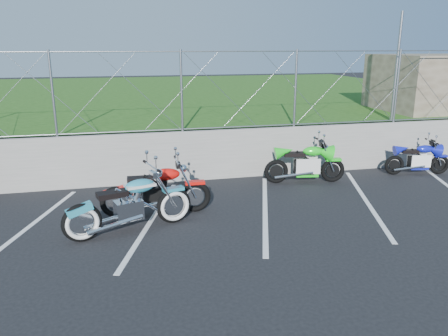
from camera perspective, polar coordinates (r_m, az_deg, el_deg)
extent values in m
plane|color=black|center=(8.09, -8.86, -9.26)|extent=(90.00, 90.00, 0.00)
cube|color=slate|center=(11.18, -10.43, 1.27)|extent=(30.00, 0.22, 1.30)
cube|color=#224B14|center=(21.01, -11.90, 7.91)|extent=(30.00, 20.00, 1.30)
cylinder|color=gray|center=(10.84, -11.13, 14.71)|extent=(28.00, 0.03, 0.03)
cylinder|color=gray|center=(11.03, -10.61, 4.80)|extent=(28.00, 0.03, 0.03)
cylinder|color=gray|center=(13.59, 21.63, 12.17)|extent=(0.08, 0.08, 3.00)
cube|color=silver|center=(9.20, -24.57, -7.38)|extent=(1.49, 4.31, 0.01)
cube|color=silver|center=(9.00, -9.37, -6.60)|extent=(1.49, 4.31, 0.01)
cube|color=silver|center=(9.43, 5.39, -5.40)|extent=(1.49, 4.31, 0.01)
cube|color=silver|center=(10.41, 18.06, -4.07)|extent=(1.49, 4.31, 0.01)
torus|color=black|center=(8.19, -18.07, -6.81)|extent=(0.72, 0.32, 0.72)
torus|color=black|center=(8.65, -6.57, -4.88)|extent=(0.72, 0.32, 0.72)
cube|color=silver|center=(8.35, -12.33, -5.38)|extent=(0.57, 0.43, 0.37)
ellipsoid|color=teal|center=(8.27, -10.92, -2.30)|extent=(0.63, 0.42, 0.25)
cube|color=black|center=(8.16, -14.37, -3.34)|extent=(0.60, 0.40, 0.10)
cube|color=teal|center=(8.54, -6.64, -2.76)|extent=(0.44, 0.27, 0.07)
cylinder|color=silver|center=(8.25, -9.44, 0.24)|extent=(0.25, 0.76, 0.03)
torus|color=black|center=(9.12, -13.87, -4.35)|extent=(0.67, 0.13, 0.66)
torus|color=black|center=(9.18, -3.79, -3.75)|extent=(0.67, 0.13, 0.66)
cube|color=black|center=(9.08, -8.97, -3.50)|extent=(0.50, 0.31, 0.36)
ellipsoid|color=red|center=(8.96, -7.58, -0.83)|extent=(0.57, 0.27, 0.25)
cube|color=black|center=(8.97, -10.84, -1.47)|extent=(0.54, 0.27, 0.10)
cube|color=red|center=(9.09, -3.83, -1.91)|extent=(0.41, 0.17, 0.06)
cylinder|color=silver|center=(8.91, -6.18, 0.86)|extent=(0.05, 0.77, 0.03)
torus|color=black|center=(11.14, 6.83, -0.45)|extent=(0.63, 0.21, 0.62)
torus|color=black|center=(11.50, 14.00, -0.30)|extent=(0.63, 0.21, 0.62)
cube|color=black|center=(11.26, 10.39, 0.13)|extent=(0.51, 0.36, 0.35)
ellipsoid|color=#1BDF21|center=(11.22, 11.62, 2.17)|extent=(0.58, 0.33, 0.24)
cube|color=black|center=(11.11, 9.14, 1.79)|extent=(0.55, 0.33, 0.09)
cube|color=#1BDF21|center=(11.42, 14.09, 1.09)|extent=(0.41, 0.21, 0.06)
cylinder|color=silver|center=(11.21, 12.56, 3.37)|extent=(0.15, 0.74, 0.03)
torus|color=black|center=(12.67, 21.34, 0.35)|extent=(0.54, 0.19, 0.53)
torus|color=black|center=(13.23, 26.32, 0.41)|extent=(0.54, 0.19, 0.53)
cube|color=black|center=(12.91, 23.86, 0.76)|extent=(0.44, 0.32, 0.30)
ellipsoid|color=#121BAA|center=(12.92, 24.80, 2.28)|extent=(0.50, 0.30, 0.21)
cube|color=black|center=(12.75, 23.08, 2.02)|extent=(0.47, 0.29, 0.08)
cube|color=#121BAA|center=(13.18, 26.45, 1.45)|extent=(0.35, 0.19, 0.05)
cylinder|color=silver|center=(12.95, 25.51, 3.16)|extent=(0.14, 0.63, 0.02)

